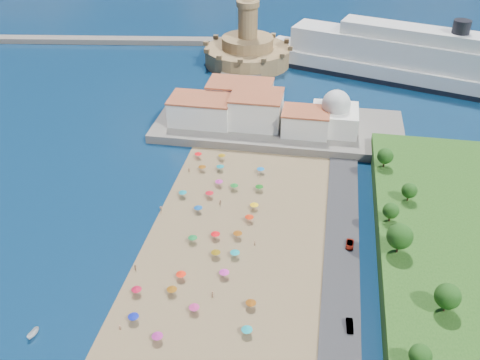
# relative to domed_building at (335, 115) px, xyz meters

# --- Properties ---
(ground) EXTENTS (700.00, 700.00, 0.00)m
(ground) POSITION_rel_domed_building_xyz_m (-30.00, -71.00, -8.97)
(ground) COLOR #071938
(ground) RESTS_ON ground
(terrace) EXTENTS (90.00, 36.00, 3.00)m
(terrace) POSITION_rel_domed_building_xyz_m (-20.00, 2.00, -7.47)
(terrace) COLOR #59544C
(terrace) RESTS_ON ground
(jetty) EXTENTS (18.00, 70.00, 2.40)m
(jetty) POSITION_rel_domed_building_xyz_m (-42.00, 37.00, -7.77)
(jetty) COLOR #59544C
(jetty) RESTS_ON ground
(breakwater) EXTENTS (199.03, 34.77, 2.60)m
(breakwater) POSITION_rel_domed_building_xyz_m (-140.00, 82.00, -7.67)
(breakwater) COLOR #59544C
(breakwater) RESTS_ON ground
(waterfront_buildings) EXTENTS (57.00, 29.00, 11.00)m
(waterfront_buildings) POSITION_rel_domed_building_xyz_m (-33.05, 2.64, -1.10)
(waterfront_buildings) COLOR silver
(waterfront_buildings) RESTS_ON terrace
(domed_building) EXTENTS (16.00, 16.00, 15.00)m
(domed_building) POSITION_rel_domed_building_xyz_m (0.00, 0.00, 0.00)
(domed_building) COLOR silver
(domed_building) RESTS_ON terrace
(fortress) EXTENTS (40.00, 40.00, 32.40)m
(fortress) POSITION_rel_domed_building_xyz_m (-42.00, 67.00, -2.29)
(fortress) COLOR #997A4C
(fortress) RESTS_ON ground
(cruise_ship) EXTENTS (133.42, 58.95, 29.17)m
(cruise_ship) POSITION_rel_domed_building_xyz_m (30.93, 58.72, -0.34)
(cruise_ship) COLOR black
(cruise_ship) RESTS_ON ground
(beach_parasols) EXTENTS (33.15, 116.69, 2.20)m
(beach_parasols) POSITION_rel_domed_building_xyz_m (-30.90, -82.50, -6.83)
(beach_parasols) COLOR gray
(beach_parasols) RESTS_ON beach
(beachgoers) EXTENTS (34.69, 88.96, 1.89)m
(beachgoers) POSITION_rel_domed_building_xyz_m (-33.33, -64.48, -7.82)
(beachgoers) COLOR tan
(beachgoers) RESTS_ON beach
(parked_cars) EXTENTS (2.29, 59.43, 1.38)m
(parked_cars) POSITION_rel_domed_building_xyz_m (6.00, -88.01, -7.62)
(parked_cars) COLOR gray
(parked_cars) RESTS_ON promenade
(hillside_trees) EXTENTS (16.10, 106.27, 8.11)m
(hillside_trees) POSITION_rel_domed_building_xyz_m (18.49, -81.12, 1.19)
(hillside_trees) COLOR #382314
(hillside_trees) RESTS_ON hillside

